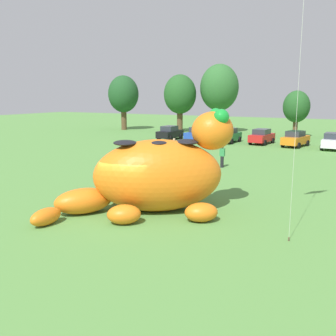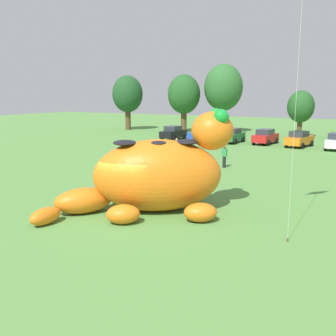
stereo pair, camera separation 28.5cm
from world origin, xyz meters
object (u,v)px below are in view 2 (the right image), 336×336
spectator_by_cars (224,157)px  car_black (173,133)px  car_red (265,137)px  car_blue (203,134)px  car_orange (299,139)px  giant_inflatable_creature (158,174)px  spectator_near_inflatable (144,159)px  car_green (232,135)px  spectator_mid_field (177,148)px

spectator_by_cars → car_black: bearing=130.2°
car_red → car_blue: bearing=-172.1°
car_orange → spectator_by_cars: (-2.76, -15.07, -0.01)m
car_orange → car_blue: bearing=-177.9°
car_blue → car_orange: size_ratio=1.00×
giant_inflatable_creature → car_red: 27.85m
car_black → spectator_near_inflatable: 19.76m
car_blue → spectator_near_inflatable: 18.84m
car_green → car_orange: size_ratio=0.96×
car_red → car_orange: (3.81, -0.61, 0.00)m
car_black → car_blue: 3.90m
spectator_near_inflatable → car_black: bearing=111.8°
spectator_near_inflatable → spectator_mid_field: (-0.62, 6.43, 0.00)m
car_green → spectator_mid_field: car_green is taller
giant_inflatable_creature → car_red: bearing=94.6°
spectator_near_inflatable → spectator_by_cars: 6.23m
car_blue → car_orange: 11.11m
car_blue → car_red: size_ratio=1.02×
car_black → car_green: 7.51m
spectator_mid_field → car_orange: bearing=56.5°
car_green → spectator_near_inflatable: bearing=-90.4°
spectator_by_cars → spectator_near_inflatable: bearing=-141.8°
giant_inflatable_creature → car_green: (-5.95, 27.13, -0.93)m
car_blue → car_orange: bearing=2.1°
car_orange → giant_inflatable_creature: bearing=-93.3°
car_red → spectator_mid_field: bearing=-108.8°
car_red → spectator_by_cars: (1.05, -15.67, -0.01)m
car_blue → car_green: bearing=6.2°
car_black → spectator_by_cars: (12.24, -14.49, -0.01)m
car_black → car_red: bearing=6.1°
car_orange → car_green: bearing=-179.9°
car_black → car_orange: size_ratio=0.95×
car_black → car_red: (11.19, 1.19, 0.00)m
car_blue → spectator_by_cars: bearing=-60.4°
car_red → spectator_mid_field: car_red is taller
giant_inflatable_creature → car_black: bearing=116.8°
spectator_by_cars → car_orange: bearing=79.6°
giant_inflatable_creature → spectator_by_cars: 12.17m
car_blue → spectator_mid_field: size_ratio=2.55×
car_black → car_orange: same height
car_red → spectator_mid_field: size_ratio=2.49×
car_red → spectator_near_inflatable: 19.90m
car_orange → car_black: bearing=-177.8°
car_black → spectator_near_inflatable: size_ratio=2.43×
car_blue → spectator_near_inflatable: (3.45, -18.52, -0.01)m
car_black → car_green: same height
giant_inflatable_creature → car_red: (-2.24, 27.74, -0.93)m
car_green → spectator_mid_field: size_ratio=2.44×
car_black → spectator_near_inflatable: bearing=-68.2°
spectator_mid_field → spectator_near_inflatable: bearing=-84.5°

